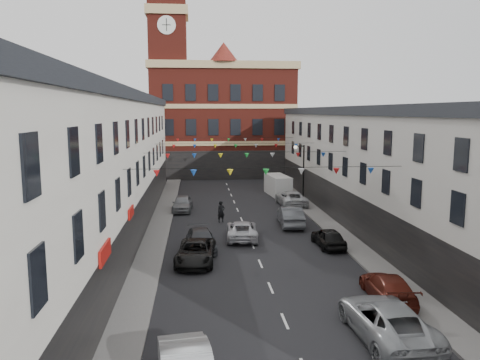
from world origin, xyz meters
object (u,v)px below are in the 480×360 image
object	(u,v)px
car_right_e	(290,216)
moving_car	(242,230)
car_left_e	(182,203)
pedestrian	(221,212)
car_right_b	(387,320)
car_right_f	(291,198)
street_lamp	(301,166)
car_left_d	(201,240)
car_left_c	(196,252)
car_right_d	(328,238)
white_van	(278,185)
car_right_c	(388,287)

from	to	relation	value
car_right_e	moving_car	distance (m)	5.61
car_left_e	moving_car	size ratio (longest dim) A/B	0.91
pedestrian	car_right_b	bearing A→B (deg)	-95.13
car_right_f	moving_car	xyz separation A→B (m)	(-6.08, -11.79, -0.08)
street_lamp	car_left_d	bearing A→B (deg)	-124.77
car_right_b	moving_car	world-z (taller)	car_right_b
car_left_d	moving_car	size ratio (longest dim) A/B	0.95
car_left_c	car_left_e	xyz separation A→B (m)	(-1.26, 15.44, 0.06)
car_left_d	car_right_d	distance (m)	8.77
street_lamp	car_right_b	distance (m)	28.25
car_right_e	car_left_c	bearing A→B (deg)	52.29
white_van	moving_car	bearing A→B (deg)	-114.01
car_right_b	car_right_d	world-z (taller)	car_right_b
car_left_c	moving_car	xyz separation A→B (m)	(3.37, 5.27, -0.02)
car_right_f	white_van	size ratio (longest dim) A/B	1.08
street_lamp	white_van	bearing A→B (deg)	103.19
street_lamp	car_right_b	world-z (taller)	street_lamp
car_left_e	pedestrian	distance (m)	5.95
car_left_d	pedestrian	xyz separation A→B (m)	(1.78, 7.73, 0.25)
car_left_c	car_left_d	distance (m)	2.83
car_left_c	car_right_f	size ratio (longest dim) A/B	0.92
car_left_d	car_right_c	bearing A→B (deg)	-51.00
moving_car	car_right_d	bearing A→B (deg)	158.67
car_left_d	car_right_d	world-z (taller)	car_right_d
car_left_e	car_right_b	distance (m)	27.49
car_right_f	pedestrian	distance (m)	9.79
moving_car	car_right_c	bearing A→B (deg)	120.75
street_lamp	car_right_d	bearing A→B (deg)	-95.33
car_right_b	car_right_e	size ratio (longest dim) A/B	1.17
car_left_e	moving_car	world-z (taller)	car_left_e
car_right_c	car_right_e	distance (m)	15.65
car_left_d	car_right_f	world-z (taller)	car_right_f
street_lamp	white_van	world-z (taller)	street_lamp
street_lamp	car_left_d	world-z (taller)	street_lamp
car_left_d	white_van	size ratio (longest dim) A/B	0.91
car_right_d	pedestrian	size ratio (longest dim) A/B	2.18
car_left_c	pedestrian	distance (m)	10.76
car_right_b	car_right_f	distance (m)	27.62
car_left_e	car_right_d	bearing A→B (deg)	-47.95
moving_car	car_left_e	bearing A→B (deg)	-61.61
car_right_f	car_left_e	bearing A→B (deg)	7.80
street_lamp	car_left_c	xyz separation A→B (m)	(-10.50, -17.43, -3.22)
moving_car	pedestrian	distance (m)	5.43
car_right_d	pedestrian	world-z (taller)	pedestrian
car_right_f	white_van	distance (m)	6.07
car_left_c	white_van	world-z (taller)	white_van
street_lamp	car_left_e	size ratio (longest dim) A/B	1.37
white_van	car_right_d	bearing A→B (deg)	-96.16
car_left_d	moving_car	bearing A→B (deg)	34.50
car_right_c	pedestrian	xyz separation A→B (m)	(-7.32, 17.29, 0.23)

